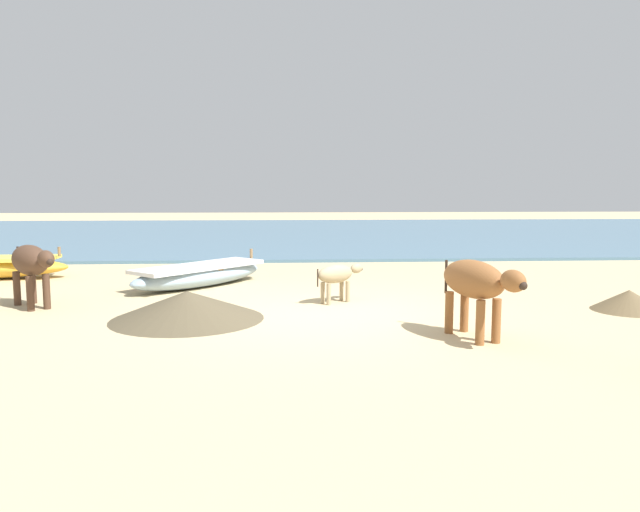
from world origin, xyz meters
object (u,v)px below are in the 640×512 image
cow_adult_dark (31,263)px  cow_second_adult_brown (476,283)px  fishing_boat_3 (200,274)px  calf_near_dun (337,275)px

cow_adult_dark → cow_second_adult_brown: (6.32, -2.35, -0.00)m
cow_adult_dark → fishing_boat_3: bearing=89.2°
cow_adult_dark → calf_near_dun: cow_adult_dark is taller
fishing_boat_3 → cow_adult_dark: 3.05m
calf_near_dun → cow_second_adult_brown: bearing=-94.1°
cow_adult_dark → cow_second_adult_brown: size_ratio=0.89×
fishing_boat_3 → cow_adult_dark: cow_adult_dark is taller
cow_adult_dark → cow_second_adult_brown: bearing=29.5°
fishing_boat_3 → calf_near_dun: (2.49, -1.78, 0.22)m
fishing_boat_3 → calf_near_dun: bearing=-83.6°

